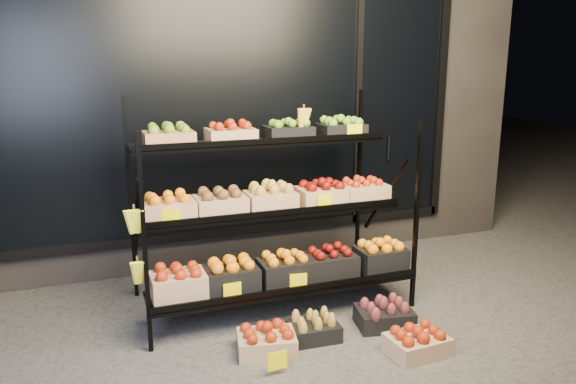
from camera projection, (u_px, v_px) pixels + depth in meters
name	position (u px, v px, depth m)	size (l,w,h in m)	color
ground	(301.00, 337.00, 3.99)	(24.00, 24.00, 0.00)	#514F4C
building	(212.00, 76.00, 5.94)	(6.00, 2.08, 3.50)	#2D2826
display_rack	(272.00, 210.00, 4.35)	(2.18, 1.02, 1.66)	black
tag_floor_a	(277.00, 366.00, 3.51)	(0.13, 0.01, 0.12)	#FFDE00
floor_crate_left	(267.00, 340.00, 3.77)	(0.44, 0.36, 0.20)	tan
floor_crate_midleft	(314.00, 328.00, 3.95)	(0.36, 0.27, 0.18)	black
floor_crate_midright	(417.00, 342.00, 3.75)	(0.41, 0.31, 0.20)	tan
floor_crate_right	(384.00, 314.00, 4.14)	(0.45, 0.37, 0.20)	black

